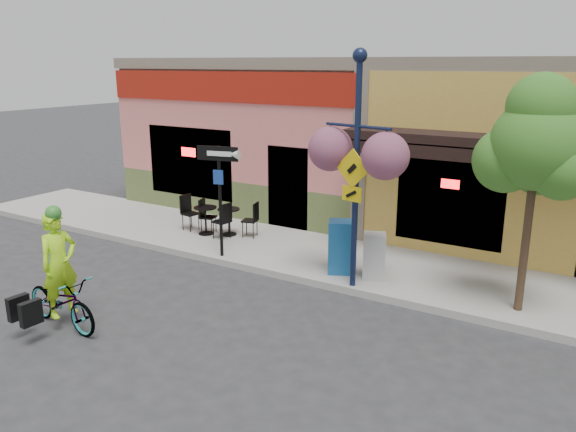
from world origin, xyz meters
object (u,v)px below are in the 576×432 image
at_px(bicycle, 62,301).
at_px(newspaper_box_blue, 341,247).
at_px(lamp_post, 356,173).
at_px(one_way_sign, 220,202).
at_px(building, 450,139).
at_px(street_tree, 531,196).
at_px(cyclist_rider, 61,278).
at_px(newspaper_box_grey, 374,256).

xyz_separation_m(bicycle, newspaper_box_blue, (3.09, 4.44, 0.24)).
relative_size(lamp_post, newspaper_box_blue, 4.05).
bearing_deg(one_way_sign, building, 52.36).
bearing_deg(one_way_sign, newspaper_box_blue, -3.61).
xyz_separation_m(lamp_post, street_tree, (2.99, 0.50, -0.17)).
bearing_deg(street_tree, cyclist_rider, -146.00).
bearing_deg(newspaper_box_grey, one_way_sign, 165.15).
relative_size(one_way_sign, newspaper_box_blue, 2.25).
xyz_separation_m(bicycle, one_way_sign, (0.34, 3.99, 0.93)).
bearing_deg(street_tree, bicycle, -146.20).
xyz_separation_m(building, lamp_post, (0.16, -6.85, 0.15)).
xyz_separation_m(cyclist_rider, newspaper_box_blue, (3.04, 4.44, -0.19)).
bearing_deg(street_tree, building, 116.33).
bearing_deg(cyclist_rider, street_tree, -51.53).
height_order(cyclist_rider, newspaper_box_grey, cyclist_rider).
height_order(lamp_post, newspaper_box_grey, lamp_post).
xyz_separation_m(newspaper_box_blue, street_tree, (3.51, -0.02, 1.52)).
bearing_deg(one_way_sign, street_tree, -8.99).
height_order(one_way_sign, newspaper_box_grey, one_way_sign).
bearing_deg(street_tree, newspaper_box_grey, 178.56).
bearing_deg(building, bicycle, -107.80).
distance_m(building, bicycle, 11.45).
bearing_deg(bicycle, lamp_post, -38.20).
relative_size(bicycle, newspaper_box_blue, 1.60).
bearing_deg(newspaper_box_grey, street_tree, -24.55).
distance_m(building, lamp_post, 6.85).
bearing_deg(bicycle, street_tree, -51.73).
height_order(cyclist_rider, lamp_post, lamp_post).
height_order(bicycle, lamp_post, lamp_post).
bearing_deg(newspaper_box_blue, lamp_post, -69.06).
bearing_deg(cyclist_rider, lamp_post, -37.80).
relative_size(lamp_post, street_tree, 1.08).
relative_size(bicycle, one_way_sign, 0.71).
relative_size(cyclist_rider, lamp_post, 0.40).
distance_m(newspaper_box_blue, newspaper_box_grey, 0.73).
height_order(bicycle, newspaper_box_blue, newspaper_box_blue).
bearing_deg(bicycle, cyclist_rider, -85.53).
xyz_separation_m(bicycle, street_tree, (6.60, 4.42, 1.76)).
distance_m(building, one_way_sign, 7.52).
distance_m(lamp_post, street_tree, 3.03).
distance_m(building, cyclist_rider, 11.38).
height_order(one_way_sign, newspaper_box_blue, one_way_sign).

